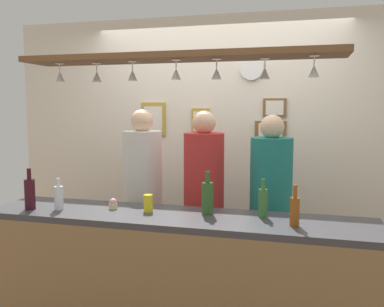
{
  "coord_description": "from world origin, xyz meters",
  "views": [
    {
      "loc": [
        0.84,
        -3.03,
        1.7
      ],
      "look_at": [
        0.0,
        0.1,
        1.34
      ],
      "focal_mm": 39.14,
      "sensor_mm": 36.0,
      "label": 1
    }
  ],
  "objects_px": {
    "picture_frame_crest": "(200,121)",
    "cupcake": "(113,204)",
    "person_middle_red_shirt": "(204,189)",
    "drink_can": "(148,203)",
    "bottle_beer_green_import": "(263,202)",
    "picture_frame_upper_small": "(275,108)",
    "bottle_wine_dark_red": "(30,193)",
    "picture_frame_lower_pair": "(271,130)",
    "person_right_teal_shirt": "(271,195)",
    "picture_frame_caricature": "(153,119)",
    "person_left_white_patterned_shirt": "(143,185)",
    "bottle_champagne_green": "(207,197)",
    "bottle_beer_amber_tall": "(295,210)",
    "wall_clock": "(252,69)",
    "bottle_soda_clear": "(59,197)"
  },
  "relations": [
    {
      "from": "picture_frame_lower_pair",
      "to": "picture_frame_caricature",
      "type": "xyz_separation_m",
      "value": [
        -1.2,
        0.0,
        0.1
      ]
    },
    {
      "from": "bottle_champagne_green",
      "to": "bottle_beer_green_import",
      "type": "xyz_separation_m",
      "value": [
        0.38,
        0.02,
        -0.01
      ]
    },
    {
      "from": "bottle_beer_green_import",
      "to": "bottle_wine_dark_red",
      "type": "bearing_deg",
      "value": -172.38
    },
    {
      "from": "person_middle_red_shirt",
      "to": "bottle_beer_amber_tall",
      "type": "xyz_separation_m",
      "value": [
        0.76,
        -0.77,
        0.05
      ]
    },
    {
      "from": "cupcake",
      "to": "picture_frame_upper_small",
      "type": "relative_size",
      "value": 0.35
    },
    {
      "from": "person_left_white_patterned_shirt",
      "to": "picture_frame_upper_small",
      "type": "relative_size",
      "value": 7.65
    },
    {
      "from": "person_left_white_patterned_shirt",
      "to": "bottle_champagne_green",
      "type": "xyz_separation_m",
      "value": [
        0.73,
        -0.62,
        0.07
      ]
    },
    {
      "from": "bottle_soda_clear",
      "to": "picture_frame_upper_small",
      "type": "bearing_deg",
      "value": 46.22
    },
    {
      "from": "bottle_beer_green_import",
      "to": "bottle_beer_amber_tall",
      "type": "height_order",
      "value": "same"
    },
    {
      "from": "picture_frame_lower_pair",
      "to": "cupcake",
      "type": "bearing_deg",
      "value": -126.78
    },
    {
      "from": "bottle_champagne_green",
      "to": "bottle_soda_clear",
      "type": "height_order",
      "value": "bottle_champagne_green"
    },
    {
      "from": "person_left_white_patterned_shirt",
      "to": "bottle_soda_clear",
      "type": "bearing_deg",
      "value": -113.45
    },
    {
      "from": "picture_frame_lower_pair",
      "to": "bottle_beer_green_import",
      "type": "bearing_deg",
      "value": -87.43
    },
    {
      "from": "bottle_wine_dark_red",
      "to": "picture_frame_upper_small",
      "type": "xyz_separation_m",
      "value": [
        1.63,
        1.52,
        0.61
      ]
    },
    {
      "from": "person_left_white_patterned_shirt",
      "to": "bottle_beer_amber_tall",
      "type": "bearing_deg",
      "value": -30.29
    },
    {
      "from": "person_middle_red_shirt",
      "to": "picture_frame_caricature",
      "type": "height_order",
      "value": "picture_frame_caricature"
    },
    {
      "from": "person_left_white_patterned_shirt",
      "to": "drink_can",
      "type": "bearing_deg",
      "value": -65.29
    },
    {
      "from": "bottle_soda_clear",
      "to": "person_right_teal_shirt",
      "type": "bearing_deg",
      "value": 28.23
    },
    {
      "from": "person_left_white_patterned_shirt",
      "to": "picture_frame_crest",
      "type": "bearing_deg",
      "value": 63.67
    },
    {
      "from": "person_left_white_patterned_shirt",
      "to": "wall_clock",
      "type": "relative_size",
      "value": 7.65
    },
    {
      "from": "person_right_teal_shirt",
      "to": "bottle_beer_green_import",
      "type": "relative_size",
      "value": 6.31
    },
    {
      "from": "wall_clock",
      "to": "picture_frame_crest",
      "type": "bearing_deg",
      "value": 179.3
    },
    {
      "from": "picture_frame_upper_small",
      "to": "bottle_wine_dark_red",
      "type": "bearing_deg",
      "value": -136.9
    },
    {
      "from": "cupcake",
      "to": "bottle_soda_clear",
      "type": "bearing_deg",
      "value": -161.71
    },
    {
      "from": "person_left_white_patterned_shirt",
      "to": "drink_can",
      "type": "distance_m",
      "value": 0.73
    },
    {
      "from": "picture_frame_crest",
      "to": "cupcake",
      "type": "bearing_deg",
      "value": -103.12
    },
    {
      "from": "person_left_white_patterned_shirt",
      "to": "bottle_beer_amber_tall",
      "type": "xyz_separation_m",
      "value": [
        1.32,
        -0.77,
        0.05
      ]
    },
    {
      "from": "person_middle_red_shirt",
      "to": "bottle_champagne_green",
      "type": "xyz_separation_m",
      "value": [
        0.17,
        -0.62,
        0.07
      ]
    },
    {
      "from": "person_middle_red_shirt",
      "to": "drink_can",
      "type": "relative_size",
      "value": 13.71
    },
    {
      "from": "bottle_champagne_green",
      "to": "person_right_teal_shirt",
      "type": "bearing_deg",
      "value": 58.24
    },
    {
      "from": "drink_can",
      "to": "picture_frame_lower_pair",
      "type": "bearing_deg",
      "value": 61.61
    },
    {
      "from": "bottle_beer_green_import",
      "to": "wall_clock",
      "type": "distance_m",
      "value": 1.66
    },
    {
      "from": "bottle_beer_green_import",
      "to": "picture_frame_lower_pair",
      "type": "distance_m",
      "value": 1.37
    },
    {
      "from": "person_left_white_patterned_shirt",
      "to": "bottle_wine_dark_red",
      "type": "height_order",
      "value": "person_left_white_patterned_shirt"
    },
    {
      "from": "wall_clock",
      "to": "person_left_white_patterned_shirt",
      "type": "bearing_deg",
      "value": -140.91
    },
    {
      "from": "person_right_teal_shirt",
      "to": "picture_frame_caricature",
      "type": "distance_m",
      "value": 1.56
    },
    {
      "from": "bottle_beer_green_import",
      "to": "bottle_beer_amber_tall",
      "type": "relative_size",
      "value": 1.0
    },
    {
      "from": "cupcake",
      "to": "wall_clock",
      "type": "bearing_deg",
      "value": 58.6
    },
    {
      "from": "bottle_beer_amber_tall",
      "to": "picture_frame_upper_small",
      "type": "height_order",
      "value": "picture_frame_upper_small"
    },
    {
      "from": "person_right_teal_shirt",
      "to": "picture_frame_crest",
      "type": "relative_size",
      "value": 6.31
    },
    {
      "from": "cupcake",
      "to": "picture_frame_lower_pair",
      "type": "height_order",
      "value": "picture_frame_lower_pair"
    },
    {
      "from": "bottle_beer_amber_tall",
      "to": "bottle_beer_green_import",
      "type": "bearing_deg",
      "value": 141.56
    },
    {
      "from": "bottle_beer_amber_tall",
      "to": "picture_frame_lower_pair",
      "type": "distance_m",
      "value": 1.55
    },
    {
      "from": "bottle_champagne_green",
      "to": "picture_frame_lower_pair",
      "type": "xyz_separation_m",
      "value": [
        0.32,
        1.32,
        0.4
      ]
    },
    {
      "from": "bottle_champagne_green",
      "to": "bottle_wine_dark_red",
      "type": "height_order",
      "value": "same"
    },
    {
      "from": "bottle_beer_amber_tall",
      "to": "picture_frame_upper_small",
      "type": "relative_size",
      "value": 1.18
    },
    {
      "from": "picture_frame_upper_small",
      "to": "picture_frame_caricature",
      "type": "relative_size",
      "value": 0.65
    },
    {
      "from": "bottle_beer_green_import",
      "to": "picture_frame_upper_small",
      "type": "bearing_deg",
      "value": 91.05
    },
    {
      "from": "bottle_beer_green_import",
      "to": "picture_frame_lower_pair",
      "type": "xyz_separation_m",
      "value": [
        -0.06,
        1.3,
        0.41
      ]
    },
    {
      "from": "person_middle_red_shirt",
      "to": "picture_frame_caricature",
      "type": "distance_m",
      "value": 1.15
    }
  ]
}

